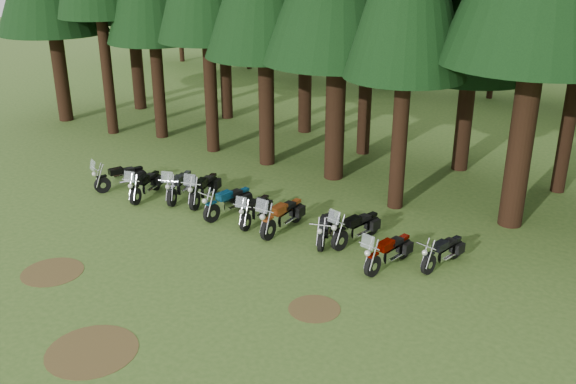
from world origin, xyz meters
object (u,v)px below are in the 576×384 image
object	(u,v)px
motorcycle_5	(255,211)
motorcycle_9	(388,253)
motorcycle_1	(146,186)
motorcycle_10	(443,253)
motorcycle_6	(282,217)
motorcycle_3	(204,189)
motorcycle_4	(229,203)
motorcycle_7	(326,229)
motorcycle_2	(180,186)
motorcycle_0	(121,178)
motorcycle_8	(356,229)

from	to	relation	value
motorcycle_5	motorcycle_9	size ratio (longest dim) A/B	0.94
motorcycle_1	motorcycle_5	size ratio (longest dim) A/B	1.05
motorcycle_10	motorcycle_6	bearing A→B (deg)	-161.05
motorcycle_3	motorcycle_10	size ratio (longest dim) A/B	1.15
motorcycle_1	motorcycle_10	xyz separation A→B (m)	(11.30, 0.93, -0.04)
motorcycle_9	motorcycle_5	bearing A→B (deg)	-173.85
motorcycle_6	motorcycle_10	xyz separation A→B (m)	(5.36, 0.58, -0.09)
motorcycle_1	motorcycle_5	xyz separation A→B (m)	(4.79, 0.39, -0.02)
motorcycle_4	motorcycle_6	distance (m)	2.30
motorcycle_1	motorcycle_7	size ratio (longest dim) A/B	1.10
motorcycle_3	motorcycle_7	bearing A→B (deg)	-19.44
motorcycle_2	motorcycle_3	size ratio (longest dim) A/B	0.96
motorcycle_0	motorcycle_9	world-z (taller)	motorcycle_9
motorcycle_1	motorcycle_10	distance (m)	11.34
motorcycle_2	motorcycle_6	bearing A→B (deg)	-23.28
motorcycle_3	motorcycle_8	size ratio (longest dim) A/B	1.01
motorcycle_10	motorcycle_0	bearing A→B (deg)	-163.54
motorcycle_8	motorcycle_9	size ratio (longest dim) A/B	1.02
motorcycle_6	motorcycle_8	xyz separation A→B (m)	(2.46, 0.56, -0.03)
motorcycle_5	motorcycle_3	bearing A→B (deg)	161.54
motorcycle_1	motorcycle_4	distance (m)	3.66
motorcycle_0	motorcycle_7	size ratio (longest dim) A/B	1.06
motorcycle_1	motorcycle_7	xyz separation A→B (m)	(7.55, 0.48, -0.04)
motorcycle_0	motorcycle_8	size ratio (longest dim) A/B	0.93
motorcycle_4	motorcycle_5	world-z (taller)	motorcycle_5
motorcycle_1	motorcycle_9	xyz separation A→B (m)	(9.97, -0.04, 0.01)
motorcycle_10	motorcycle_8	bearing A→B (deg)	-166.76
motorcycle_6	motorcycle_9	size ratio (longest dim) A/B	1.07
motorcycle_4	motorcycle_9	xyz separation A→B (m)	(6.33, -0.44, 0.00)
motorcycle_7	motorcycle_4	bearing A→B (deg)	163.70
motorcycle_6	motorcycle_0	bearing A→B (deg)	-177.65
motorcycle_5	motorcycle_7	world-z (taller)	motorcycle_5
motorcycle_7	motorcycle_9	size ratio (longest dim) A/B	0.89
motorcycle_8	motorcycle_3	bearing A→B (deg)	-166.94
motorcycle_0	motorcycle_3	xyz separation A→B (m)	(3.58, 0.74, 0.03)
motorcycle_1	motorcycle_7	distance (m)	7.57
motorcycle_8	motorcycle_9	world-z (taller)	motorcycle_8
motorcycle_8	motorcycle_10	xyz separation A→B (m)	(2.89, 0.02, -0.06)
motorcycle_0	motorcycle_2	bearing A→B (deg)	32.34
motorcycle_2	motorcycle_1	bearing A→B (deg)	-171.08
motorcycle_6	motorcycle_4	bearing A→B (deg)	179.41
motorcycle_2	motorcycle_5	size ratio (longest dim) A/B	1.07
motorcycle_2	motorcycle_5	bearing A→B (deg)	-23.69
motorcycle_5	motorcycle_1	bearing A→B (deg)	176.03
motorcycle_3	motorcycle_9	distance (m)	7.90
motorcycle_1	motorcycle_2	size ratio (longest dim) A/B	0.98
motorcycle_7	motorcycle_6	bearing A→B (deg)	167.06
motorcycle_8	motorcycle_0	bearing A→B (deg)	-162.82
motorcycle_6	motorcycle_10	size ratio (longest dim) A/B	1.20
motorcycle_1	motorcycle_5	distance (m)	4.81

